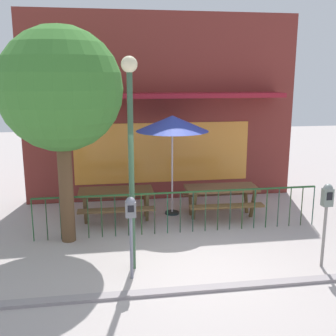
# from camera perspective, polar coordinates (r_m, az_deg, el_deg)

# --- Properties ---
(ground) EXTENTS (40.00, 40.00, 0.00)m
(ground) POSITION_cam_1_polar(r_m,az_deg,el_deg) (7.88, 4.17, -13.66)
(ground) COLOR #ABA19D
(pub_storefront) EXTENTS (7.65, 1.33, 5.18)m
(pub_storefront) POSITION_cam_1_polar(r_m,az_deg,el_deg) (11.74, -0.89, 8.28)
(pub_storefront) COLOR #4C2115
(pub_storefront) RESTS_ON ground
(patio_fence_front) EXTENTS (6.45, 0.04, 0.97)m
(patio_fence_front) POSITION_cam_1_polar(r_m,az_deg,el_deg) (9.26, 1.72, -5.09)
(patio_fence_front) COLOR #1E4922
(patio_fence_front) RESTS_ON ground
(picnic_table_left) EXTENTS (1.83, 1.39, 0.79)m
(picnic_table_left) POSITION_cam_1_polar(r_m,az_deg,el_deg) (10.15, -7.21, -3.90)
(picnic_table_left) COLOR brown
(picnic_table_left) RESTS_ON ground
(picnic_table_right) EXTENTS (1.84, 1.41, 0.79)m
(picnic_table_right) POSITION_cam_1_polar(r_m,az_deg,el_deg) (10.43, 7.39, -3.44)
(picnic_table_right) COLOR brown
(picnic_table_right) RESTS_ON ground
(patio_umbrella) EXTENTS (1.80, 1.80, 2.54)m
(patio_umbrella) POSITION_cam_1_polar(r_m,az_deg,el_deg) (10.18, 0.60, 6.13)
(patio_umbrella) COLOR black
(patio_umbrella) RESTS_ON ground
(parking_meter_near) EXTENTS (0.18, 0.17, 1.49)m
(parking_meter_near) POSITION_cam_1_polar(r_m,az_deg,el_deg) (7.08, -5.19, -6.66)
(parking_meter_near) COLOR slate
(parking_meter_near) RESTS_ON ground
(parking_meter_far) EXTENTS (0.18, 0.17, 1.60)m
(parking_meter_far) POSITION_cam_1_polar(r_m,az_deg,el_deg) (8.00, 21.15, -4.61)
(parking_meter_far) COLOR gray
(parking_meter_far) RESTS_ON ground
(street_tree) EXTENTS (2.51, 2.51, 4.48)m
(street_tree) POSITION_cam_1_polar(r_m,az_deg,el_deg) (8.63, -14.68, 10.36)
(street_tree) COLOR brown
(street_tree) RESTS_ON ground
(street_lamp) EXTENTS (0.28, 0.28, 3.82)m
(street_lamp) POSITION_cam_1_polar(r_m,az_deg,el_deg) (7.14, -5.20, 4.66)
(street_lamp) COLOR #315237
(street_lamp) RESTS_ON ground
(curb_edge) EXTENTS (10.72, 0.20, 0.11)m
(curb_edge) POSITION_cam_1_polar(r_m,az_deg,el_deg) (7.19, 5.68, -16.46)
(curb_edge) COLOR gray
(curb_edge) RESTS_ON ground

